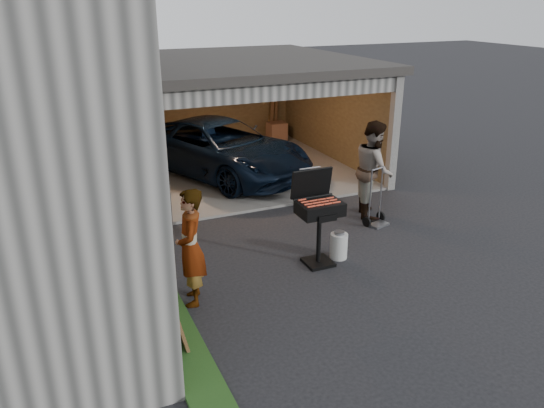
{
  "coord_description": "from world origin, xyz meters",
  "views": [
    {
      "loc": [
        -3.54,
        -6.32,
        4.3
      ],
      "look_at": [
        -0.28,
        1.07,
        1.15
      ],
      "focal_mm": 35.0,
      "sensor_mm": 36.0,
      "label": 1
    }
  ],
  "objects_px": {
    "minivan": "(220,150)",
    "propane_tank": "(339,246)",
    "man": "(374,169)",
    "plywood_panel": "(171,307)",
    "hand_truck": "(376,214)",
    "woman": "(191,248)",
    "bbq_grill": "(319,211)"
  },
  "relations": [
    {
      "from": "woman",
      "to": "propane_tank",
      "type": "distance_m",
      "value": 2.85
    },
    {
      "from": "woman",
      "to": "bbq_grill",
      "type": "distance_m",
      "value": 2.33
    },
    {
      "from": "woman",
      "to": "propane_tank",
      "type": "height_order",
      "value": "woman"
    },
    {
      "from": "minivan",
      "to": "propane_tank",
      "type": "relative_size",
      "value": 10.88
    },
    {
      "from": "woman",
      "to": "plywood_panel",
      "type": "xyz_separation_m",
      "value": [
        -0.52,
        -0.82,
        -0.4
      ]
    },
    {
      "from": "man",
      "to": "plywood_panel",
      "type": "bearing_deg",
      "value": 143.13
    },
    {
      "from": "minivan",
      "to": "plywood_panel",
      "type": "height_order",
      "value": "minivan"
    },
    {
      "from": "minivan",
      "to": "plywood_panel",
      "type": "distance_m",
      "value": 6.99
    },
    {
      "from": "minivan",
      "to": "propane_tank",
      "type": "distance_m",
      "value": 5.23
    },
    {
      "from": "woman",
      "to": "minivan",
      "type": "bearing_deg",
      "value": 171.88
    },
    {
      "from": "plywood_panel",
      "to": "hand_truck",
      "type": "xyz_separation_m",
      "value": [
        4.72,
        2.17,
        -0.27
      ]
    },
    {
      "from": "hand_truck",
      "to": "plywood_panel",
      "type": "bearing_deg",
      "value": -172.15
    },
    {
      "from": "minivan",
      "to": "plywood_panel",
      "type": "bearing_deg",
      "value": -138.33
    },
    {
      "from": "man",
      "to": "hand_truck",
      "type": "distance_m",
      "value": 0.96
    },
    {
      "from": "propane_tank",
      "to": "hand_truck",
      "type": "distance_m",
      "value": 1.75
    },
    {
      "from": "man",
      "to": "bbq_grill",
      "type": "bearing_deg",
      "value": 150.29
    },
    {
      "from": "man",
      "to": "propane_tank",
      "type": "xyz_separation_m",
      "value": [
        -1.67,
        -1.5,
        -0.77
      ]
    },
    {
      "from": "man",
      "to": "propane_tank",
      "type": "distance_m",
      "value": 2.38
    },
    {
      "from": "propane_tank",
      "to": "woman",
      "type": "bearing_deg",
      "value": -172.44
    },
    {
      "from": "woman",
      "to": "hand_truck",
      "type": "relative_size",
      "value": 1.5
    },
    {
      "from": "bbq_grill",
      "to": "plywood_panel",
      "type": "relative_size",
      "value": 1.62
    },
    {
      "from": "woman",
      "to": "hand_truck",
      "type": "distance_m",
      "value": 4.45
    },
    {
      "from": "minivan",
      "to": "man",
      "type": "relative_size",
      "value": 2.5
    },
    {
      "from": "bbq_grill",
      "to": "plywood_panel",
      "type": "height_order",
      "value": "bbq_grill"
    },
    {
      "from": "woman",
      "to": "bbq_grill",
      "type": "relative_size",
      "value": 1.1
    },
    {
      "from": "bbq_grill",
      "to": "woman",
      "type": "bearing_deg",
      "value": -171.43
    },
    {
      "from": "man",
      "to": "bbq_grill",
      "type": "distance_m",
      "value": 2.6
    },
    {
      "from": "minivan",
      "to": "man",
      "type": "height_order",
      "value": "man"
    },
    {
      "from": "minivan",
      "to": "hand_truck",
      "type": "xyz_separation_m",
      "value": [
        1.87,
        -4.21,
        -0.47
      ]
    },
    {
      "from": "propane_tank",
      "to": "hand_truck",
      "type": "height_order",
      "value": "hand_truck"
    },
    {
      "from": "propane_tank",
      "to": "hand_truck",
      "type": "xyz_separation_m",
      "value": [
        1.45,
        0.98,
        0.0
      ]
    },
    {
      "from": "propane_tank",
      "to": "hand_truck",
      "type": "bearing_deg",
      "value": 34.05
    }
  ]
}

